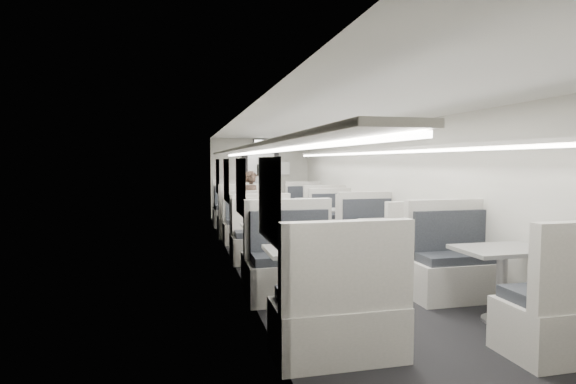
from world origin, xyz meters
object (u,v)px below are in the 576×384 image
booth_left_a (238,215)px  booth_right_d (501,284)px  booth_right_b (344,225)px  vestibule_door (261,183)px  passenger (252,205)px  booth_left_d (311,284)px  booth_right_c (389,242)px  booth_right_a (313,212)px  booth_left_b (253,231)px  booth_left_c (271,248)px  exit_sign (263,142)px

booth_left_a → booth_right_d: bearing=-73.7°
booth_right_b → vestibule_door: bearing=102.4°
passenger → vestibule_door: bearing=63.6°
vestibule_door → booth_right_d: bearing=-83.9°
booth_left_d → booth_right_c: size_ratio=1.07×
booth_right_a → booth_right_b: bearing=-90.0°
booth_left_d → passenger: passenger is taller
booth_right_d → vestibule_door: vestibule_door is taller
booth_left_d → booth_left_b: bearing=90.0°
booth_left_b → booth_left_d: (0.00, -4.07, 0.05)m
booth_left_c → booth_right_a: size_ratio=1.01×
booth_left_a → booth_left_c: bearing=-90.0°
booth_left_c → booth_right_b: bearing=47.7°
exit_sign → vestibule_door: bearing=90.0°
booth_right_d → passenger: size_ratio=1.53×
booth_right_b → booth_right_c: size_ratio=0.95×
passenger → booth_left_a: bearing=85.8°
booth_left_c → passenger: (0.18, 3.12, 0.37)m
vestibule_door → booth_left_b: bearing=-101.6°
booth_right_b → booth_right_d: booth_right_d is taller
exit_sign → booth_right_b: bearing=-76.1°
passenger → vestibule_door: vestibule_door is taller
booth_left_b → booth_left_d: bearing=-90.0°
booth_left_c → vestibule_door: 6.84m
booth_left_c → exit_sign: size_ratio=3.48×
booth_left_b → passenger: bearing=81.8°
booth_right_d → passenger: bearing=107.6°
booth_left_c → booth_left_d: bearing=-90.0°
booth_left_b → vestibule_door: 5.01m
booth_left_b → booth_right_b: booth_right_b is taller
booth_right_b → passenger: size_ratio=1.36×
booth_right_a → passenger: passenger is taller
booth_left_d → passenger: bearing=88.1°
booth_left_a → booth_right_d: (2.00, -6.84, 0.01)m
passenger → exit_sign: (0.82, 3.14, 1.53)m
booth_right_a → booth_right_c: bearing=-90.0°
booth_right_a → passenger: size_ratio=1.42×
booth_left_d → booth_right_d: 2.05m
booth_left_d → booth_left_a: bearing=90.0°
booth_right_d → passenger: (-1.82, 5.75, 0.34)m
booth_left_a → exit_sign: (1.00, 2.05, 1.87)m
booth_left_a → booth_right_a: size_ratio=1.06×
booth_right_c → vestibule_door: (-1.00, 6.68, 0.65)m
booth_left_c → booth_left_d: (0.00, -2.20, 0.03)m
vestibule_door → booth_right_c: bearing=-81.5°
booth_left_c → booth_right_a: bearing=66.0°
booth_left_c → passenger: passenger is taller
booth_right_a → booth_right_d: bearing=-90.0°
booth_left_c → booth_right_b: (2.00, 2.20, -0.02)m
booth_right_b → booth_left_d: bearing=-114.4°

